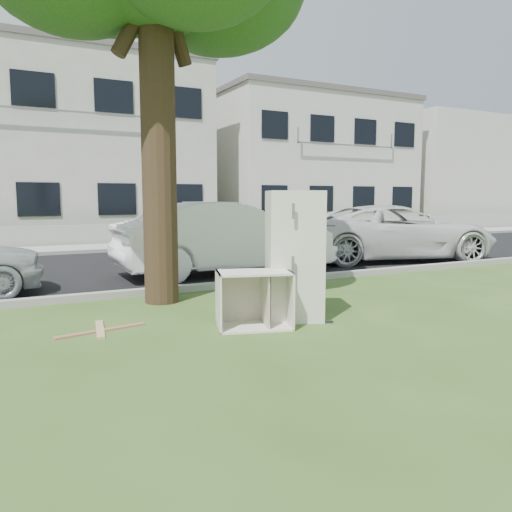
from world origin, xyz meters
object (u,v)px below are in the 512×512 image
cabinet (254,299)px  car_center (226,238)px  car_right (395,233)px  fridge (294,255)px

cabinet → car_center: bearing=87.6°
car_right → car_center: bearing=106.3°
cabinet → car_right: size_ratio=0.18×
cabinet → car_right: (6.53, 4.50, 0.37)m
fridge → cabinet: size_ratio=1.87×
car_center → car_right: 4.99m
fridge → car_right: 7.24m
fridge → cabinet: fridge is taller
fridge → car_center: bearing=100.3°
fridge → car_right: fridge is taller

